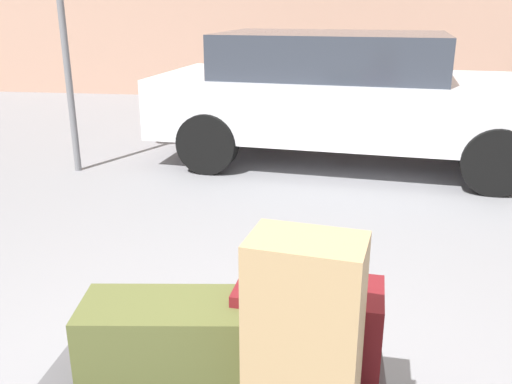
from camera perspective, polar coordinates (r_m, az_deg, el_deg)
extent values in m
cylinder|color=black|center=(2.70, -12.79, -17.64)|extent=(0.24, 0.06, 0.24)
cube|color=#9E7F56|center=(1.83, 5.02, -14.96)|extent=(0.39, 0.29, 0.70)
cube|color=#4C5128|center=(2.20, -9.23, -14.82)|extent=(0.68, 0.39, 0.31)
cube|color=maroon|center=(2.21, 5.45, -13.71)|extent=(0.58, 0.34, 0.35)
cube|color=silver|center=(6.29, 9.96, 8.88)|extent=(4.48, 2.28, 0.64)
cube|color=#2D333D|center=(6.24, 7.90, 14.01)|extent=(2.57, 1.85, 0.46)
cylinder|color=black|center=(7.23, 21.74, 6.52)|extent=(0.66, 0.29, 0.64)
cylinder|color=black|center=(5.59, 23.67, 2.94)|extent=(0.66, 0.29, 0.64)
cylinder|color=black|center=(7.41, -0.71, 8.14)|extent=(0.66, 0.29, 0.64)
cylinder|color=black|center=(5.82, -5.05, 5.07)|extent=(0.66, 0.29, 0.64)
cylinder|color=#383838|center=(8.43, 23.47, 8.03)|extent=(0.24, 0.24, 0.67)
cylinder|color=slate|center=(6.05, -19.19, 13.57)|extent=(0.07, 0.07, 2.49)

